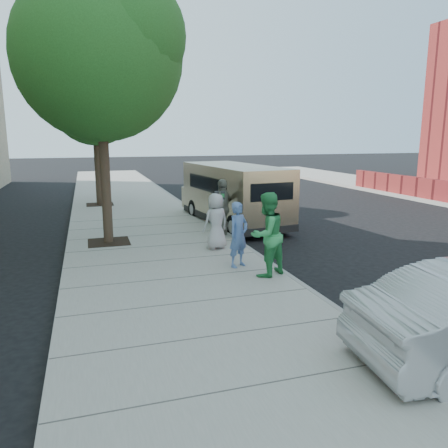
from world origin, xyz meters
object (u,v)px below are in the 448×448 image
at_px(parking_meter, 220,205).
at_px(person_striped_polo, 223,208).
at_px(person_officer, 239,235).
at_px(person_gray_shirt, 216,221).
at_px(person_green_shirt, 267,235).
at_px(tree_far, 95,98).
at_px(van, 233,193).
at_px(tree_near, 100,50).

bearing_deg(parking_meter, person_striped_polo, 84.17).
relative_size(person_officer, person_gray_shirt, 1.01).
distance_m(person_gray_shirt, person_striped_polo, 1.65).
relative_size(person_officer, person_green_shirt, 0.83).
height_order(tree_far, van, tree_far).
relative_size(tree_far, person_gray_shirt, 4.16).
height_order(tree_near, tree_far, tree_near).
height_order(person_green_shirt, person_gray_shirt, person_green_shirt).
bearing_deg(tree_near, van, 24.26).
xyz_separation_m(tree_near, parking_meter, (3.15, -0.85, -4.31)).
relative_size(tree_far, parking_meter, 4.33).
xyz_separation_m(parking_meter, person_officer, (-0.33, -2.62, -0.30)).
bearing_deg(person_striped_polo, parking_meter, 18.08).
relative_size(tree_near, person_officer, 4.79).
bearing_deg(person_striped_polo, tree_far, -113.43).
height_order(parking_meter, person_gray_shirt, person_gray_shirt).
distance_m(tree_far, person_gray_shirt, 10.47).
bearing_deg(van, parking_meter, -122.45).
height_order(van, person_officer, van).
bearing_deg(tree_far, person_gray_shirt, -73.34).
bearing_deg(tree_near, person_officer, -50.99).
relative_size(parking_meter, person_green_shirt, 0.79).
distance_m(tree_near, person_green_shirt, 6.97).
distance_m(parking_meter, person_green_shirt, 3.47).
bearing_deg(tree_near, tree_far, 90.00).
bearing_deg(person_striped_polo, person_officer, 31.69).
bearing_deg(tree_far, person_striped_polo, -66.09).
relative_size(parking_meter, van, 0.24).
height_order(van, person_striped_polo, van).
bearing_deg(tree_near, person_gray_shirt, -31.33).
bearing_deg(person_green_shirt, person_gray_shirt, -107.20).
distance_m(van, person_green_shirt, 6.51).
xyz_separation_m(person_officer, person_gray_shirt, (-0.04, 1.78, -0.01)).
bearing_deg(parking_meter, person_officer, -78.49).
distance_m(tree_near, van, 6.63).
bearing_deg(van, person_gray_shirt, -122.04).
relative_size(tree_far, person_striped_polo, 3.62).
relative_size(tree_near, person_gray_shirt, 4.83).
distance_m(tree_near, person_striped_polo, 5.68).
xyz_separation_m(tree_far, person_green_shirt, (3.18, -11.92, -3.79)).
bearing_deg(parking_meter, van, 83.13).
xyz_separation_m(tree_far, person_gray_shirt, (2.78, -9.29, -3.95)).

